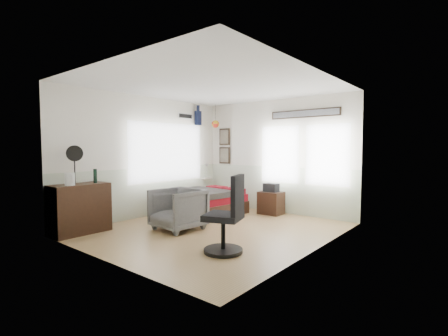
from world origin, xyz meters
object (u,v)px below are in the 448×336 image
at_px(nightstand, 271,203).
at_px(armchair, 178,209).
at_px(bed, 203,203).
at_px(task_chair, 227,221).
at_px(dresser, 80,209).

bearing_deg(nightstand, armchair, -104.73).
height_order(bed, task_chair, task_chair).
xyz_separation_m(dresser, armchair, (1.20, 1.30, -0.06)).
xyz_separation_m(armchair, task_chair, (1.58, -0.48, 0.08)).
distance_m(armchair, task_chair, 1.65).
height_order(armchair, task_chair, task_chair).
height_order(bed, dresser, dresser).
bearing_deg(nightstand, task_chair, -71.63).
relative_size(dresser, armchair, 1.16).
distance_m(bed, dresser, 2.68).
bearing_deg(bed, task_chair, -33.23).
bearing_deg(dresser, bed, 76.44).
xyz_separation_m(bed, task_chair, (2.15, -1.79, 0.19)).
distance_m(dresser, armchair, 1.77).
bearing_deg(bed, armchair, -59.79).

